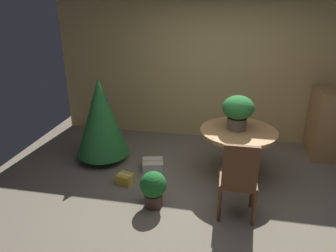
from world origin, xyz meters
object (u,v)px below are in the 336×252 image
(flower_vase, at_px, (238,110))
(gift_box_gold, at_px, (125,179))
(round_dining_table, at_px, (237,145))
(gift_box_cream, at_px, (153,165))
(holiday_tree, at_px, (101,117))
(wooden_chair_near, at_px, (239,178))
(wooden_cabinet, at_px, (326,123))
(potted_plant, at_px, (153,188))

(flower_vase, xyz_separation_m, gift_box_gold, (-1.50, -0.52, -0.96))
(flower_vase, relative_size, gift_box_gold, 1.88)
(round_dining_table, distance_m, flower_vase, 0.51)
(round_dining_table, xyz_separation_m, gift_box_cream, (-1.24, -0.01, -0.45))
(round_dining_table, bearing_deg, gift_box_cream, -179.49)
(flower_vase, xyz_separation_m, holiday_tree, (-2.07, 0.12, -0.30))
(wooden_chair_near, height_order, gift_box_cream, wooden_chair_near)
(round_dining_table, relative_size, flower_vase, 2.23)
(wooden_chair_near, distance_m, wooden_cabinet, 2.44)
(holiday_tree, distance_m, wooden_cabinet, 3.64)
(round_dining_table, xyz_separation_m, flower_vase, (-0.03, 0.03, 0.51))
(wooden_chair_near, height_order, gift_box_gold, wooden_chair_near)
(holiday_tree, height_order, gift_box_cream, holiday_tree)
(round_dining_table, bearing_deg, potted_plant, -138.02)
(flower_vase, distance_m, gift_box_gold, 1.85)
(wooden_chair_near, bearing_deg, holiday_tree, 152.12)
(round_dining_table, bearing_deg, wooden_chair_near, -90.00)
(wooden_chair_near, xyz_separation_m, holiday_tree, (-2.10, 1.11, 0.18))
(holiday_tree, xyz_separation_m, gift_box_cream, (0.86, -0.16, -0.66))
(gift_box_gold, bearing_deg, wooden_cabinet, 26.81)
(wooden_chair_near, bearing_deg, flower_vase, 91.79)
(wooden_cabinet, bearing_deg, wooden_chair_near, -125.93)
(gift_box_cream, bearing_deg, wooden_cabinet, 21.02)
(gift_box_gold, bearing_deg, wooden_chair_near, -17.32)
(flower_vase, height_order, potted_plant, flower_vase)
(holiday_tree, distance_m, gift_box_gold, 1.08)
(wooden_cabinet, height_order, potted_plant, wooden_cabinet)
(gift_box_gold, distance_m, potted_plant, 0.70)
(gift_box_cream, bearing_deg, round_dining_table, 0.51)
(holiday_tree, distance_m, gift_box_cream, 1.10)
(wooden_chair_near, xyz_separation_m, gift_box_cream, (-1.24, 0.95, -0.48))
(gift_box_gold, relative_size, potted_plant, 0.54)
(holiday_tree, bearing_deg, potted_plant, -44.50)
(gift_box_cream, bearing_deg, flower_vase, 2.15)
(wooden_cabinet, bearing_deg, gift_box_cream, -158.98)
(flower_vase, relative_size, holiday_tree, 0.36)
(wooden_chair_near, xyz_separation_m, potted_plant, (-1.02, 0.05, -0.29))
(holiday_tree, bearing_deg, wooden_chair_near, -27.88)
(wooden_chair_near, bearing_deg, round_dining_table, 90.00)
(gift_box_gold, bearing_deg, flower_vase, 18.96)
(gift_box_gold, bearing_deg, gift_box_cream, 58.32)
(gift_box_cream, relative_size, wooden_cabinet, 0.34)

